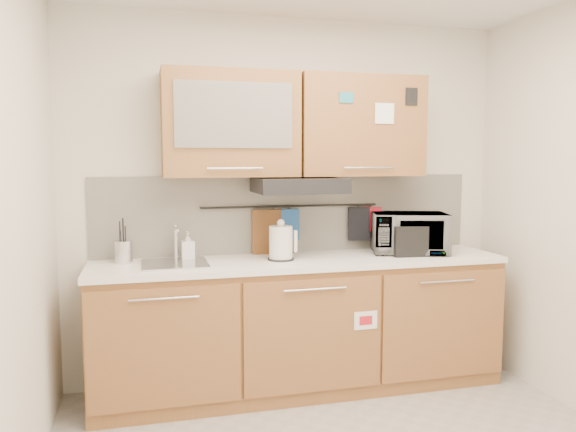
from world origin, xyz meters
TOP-DOWN VIEW (x-y plane):
  - wall_back at (0.00, 1.50)m, footprint 3.20×0.00m
  - wall_left at (-1.60, 0.00)m, footprint 0.00×3.00m
  - base_cabinet at (0.00, 1.19)m, footprint 2.80×0.64m
  - countertop at (0.00, 1.19)m, footprint 2.82×0.62m
  - backsplash at (0.00, 1.49)m, footprint 2.80×0.02m
  - upper_cabinets at (-0.00, 1.32)m, footprint 1.82×0.37m
  - range_hood at (0.00, 1.25)m, footprint 0.60×0.46m
  - sink at (-0.85, 1.21)m, footprint 0.42×0.40m
  - utensil_rail at (0.00, 1.45)m, footprint 1.30×0.02m
  - utensil_crock at (-1.17, 1.33)m, footprint 0.15×0.15m
  - kettle at (-0.14, 1.18)m, footprint 0.20×0.18m
  - toaster at (0.79, 1.12)m, footprint 0.30×0.19m
  - microwave at (0.82, 1.22)m, footprint 0.60×0.49m
  - soap_bottle at (-0.75, 1.35)m, footprint 0.09×0.09m
  - cutting_board at (-0.13, 1.44)m, footprint 0.31×0.03m
  - oven_mitt at (-0.02, 1.44)m, footprint 0.14×0.04m
  - dark_pouch at (0.52, 1.44)m, footprint 0.16×0.09m
  - pot_holder at (0.62, 1.44)m, footprint 0.15×0.06m

SIDE VIEW (x-z plane):
  - base_cabinet at x=0.00m, z-range -0.03..0.85m
  - countertop at x=0.00m, z-range 0.88..0.92m
  - sink at x=-0.85m, z-range 0.79..1.05m
  - utensil_crock at x=-1.17m, z-range 0.85..1.14m
  - soap_bottle at x=-0.75m, z-range 0.92..1.11m
  - toaster at x=0.79m, z-range 0.92..1.14m
  - kettle at x=-0.14m, z-range 0.89..1.17m
  - cutting_board at x=-0.13m, z-range 0.85..1.24m
  - microwave at x=0.82m, z-range 0.92..1.21m
  - dark_pouch at x=0.52m, z-range 0.99..1.24m
  - oven_mitt at x=-0.02m, z-range 1.02..1.24m
  - pot_holder at x=0.62m, z-range 1.06..1.24m
  - backsplash at x=0.00m, z-range 0.92..1.48m
  - utensil_rail at x=0.00m, z-range 1.25..1.27m
  - wall_left at x=-1.60m, z-range -0.20..2.80m
  - wall_back at x=0.00m, z-range -0.30..2.90m
  - range_hood at x=0.00m, z-range 1.37..1.47m
  - upper_cabinets at x=0.00m, z-range 1.48..2.18m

